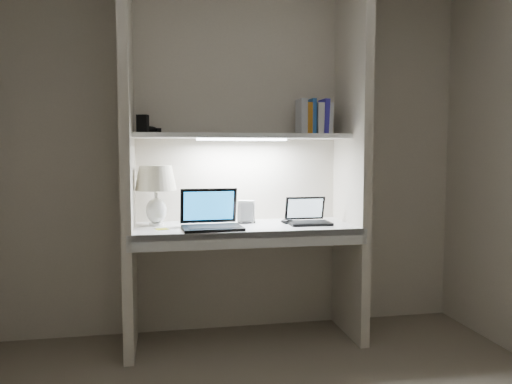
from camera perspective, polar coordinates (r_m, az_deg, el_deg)
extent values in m
cube|color=beige|center=(3.49, -2.07, 4.67)|extent=(3.20, 0.01, 2.50)
cube|color=beige|center=(3.18, -14.47, 4.54)|extent=(0.06, 0.55, 2.50)
cube|color=beige|center=(3.41, 10.90, 4.60)|extent=(0.06, 0.55, 2.50)
cube|color=white|center=(3.25, -1.31, -4.16)|extent=(1.40, 0.55, 0.04)
cube|color=silver|center=(3.00, -0.50, -5.48)|extent=(1.46, 0.03, 0.10)
cube|color=silver|center=(3.31, -1.60, 6.41)|extent=(1.40, 0.36, 0.03)
cube|color=white|center=(3.31, -1.60, 6.03)|extent=(0.60, 0.04, 0.02)
cylinder|color=white|center=(3.30, -11.31, -3.63)|extent=(0.10, 0.10, 0.02)
ellipsoid|color=white|center=(3.29, -11.33, -2.10)|extent=(0.13, 0.13, 0.17)
cylinder|color=white|center=(3.28, -11.36, -0.41)|extent=(0.02, 0.02, 0.07)
sphere|color=#FFD899|center=(3.27, -11.38, 0.82)|extent=(0.04, 0.04, 0.04)
cube|color=black|center=(3.09, -5.00, -4.11)|extent=(0.38, 0.27, 0.02)
cube|color=black|center=(3.09, -5.00, -3.93)|extent=(0.32, 0.19, 0.00)
cube|color=black|center=(3.22, -5.44, -1.56)|extent=(0.37, 0.08, 0.23)
cube|color=#1B89E5|center=(3.22, -5.42, -1.58)|extent=(0.32, 0.07, 0.19)
cube|color=black|center=(3.29, 6.13, -3.56)|extent=(0.27, 0.19, 0.02)
cube|color=black|center=(3.29, 6.14, -3.40)|extent=(0.23, 0.13, 0.00)
cube|color=black|center=(3.39, 5.60, -1.85)|extent=(0.27, 0.06, 0.16)
cube|color=silver|center=(3.39, 5.63, -1.86)|extent=(0.24, 0.04, 0.13)
cube|color=silver|center=(3.35, -1.11, -2.26)|extent=(0.13, 0.11, 0.15)
ellipsoid|color=black|center=(3.32, 3.60, -3.37)|extent=(0.10, 0.07, 0.03)
torus|color=black|center=(3.36, -0.91, -3.44)|extent=(0.13, 0.13, 0.01)
cube|color=#FDFF35|center=(3.13, -10.69, -4.19)|extent=(0.09, 0.09, 0.00)
cube|color=silver|center=(3.49, 8.19, 8.25)|extent=(0.03, 0.16, 0.21)
cube|color=#332AAB|center=(3.49, 7.71, 8.48)|extent=(0.04, 0.16, 0.24)
cube|color=silver|center=(3.47, 7.09, 8.29)|extent=(0.04, 0.16, 0.21)
cube|color=#265BA6|center=(3.46, 6.34, 8.53)|extent=(0.03, 0.16, 0.24)
cube|color=#B8701A|center=(3.45, 5.84, 8.32)|extent=(0.03, 0.16, 0.21)
cube|color=silver|center=(3.44, 5.21, 8.56)|extent=(0.04, 0.16, 0.24)
cube|color=black|center=(3.31, -12.82, 7.58)|extent=(0.08, 0.07, 0.12)
ellipsoid|color=black|center=(3.36, -12.13, 6.97)|extent=(0.12, 0.09, 0.05)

